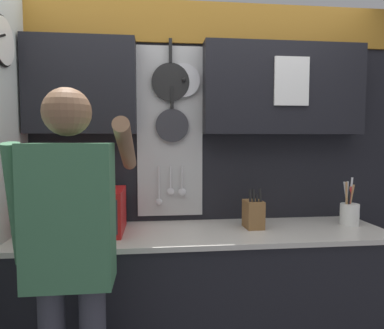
{
  "coord_description": "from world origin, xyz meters",
  "views": [
    {
      "loc": [
        -0.32,
        -2.11,
        1.5
      ],
      "look_at": [
        -0.06,
        0.2,
        1.33
      ],
      "focal_mm": 32.0,
      "sensor_mm": 36.0,
      "label": 1
    }
  ],
  "objects_px": {
    "microwave": "(85,211)",
    "utensil_crock": "(349,212)",
    "knife_block": "(253,214)",
    "person": "(71,243)"
  },
  "relations": [
    {
      "from": "knife_block",
      "to": "utensil_crock",
      "type": "height_order",
      "value": "utensil_crock"
    },
    {
      "from": "microwave",
      "to": "utensil_crock",
      "type": "height_order",
      "value": "utensil_crock"
    },
    {
      "from": "microwave",
      "to": "knife_block",
      "type": "xyz_separation_m",
      "value": [
        1.07,
        0.0,
        -0.04
      ]
    },
    {
      "from": "microwave",
      "to": "knife_block",
      "type": "bearing_deg",
      "value": 0.04
    },
    {
      "from": "microwave",
      "to": "utensil_crock",
      "type": "relative_size",
      "value": 1.46
    },
    {
      "from": "person",
      "to": "utensil_crock",
      "type": "bearing_deg",
      "value": 18.94
    },
    {
      "from": "person",
      "to": "microwave",
      "type": "bearing_deg",
      "value": 94.8
    },
    {
      "from": "utensil_crock",
      "to": "microwave",
      "type": "bearing_deg",
      "value": -179.94
    },
    {
      "from": "utensil_crock",
      "to": "person",
      "type": "xyz_separation_m",
      "value": [
        -1.68,
        -0.58,
        0.02
      ]
    },
    {
      "from": "microwave",
      "to": "knife_block",
      "type": "relative_size",
      "value": 1.77
    }
  ]
}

